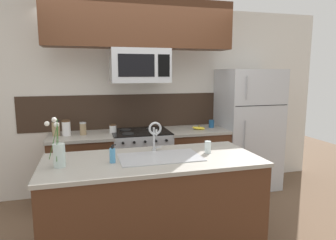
% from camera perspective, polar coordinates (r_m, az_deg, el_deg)
% --- Properties ---
extents(ground_plane, '(10.00, 10.00, 0.00)m').
position_cam_1_polar(ground_plane, '(3.49, -2.26, -20.00)').
color(ground_plane, brown).
extents(rear_partition, '(5.20, 0.10, 2.60)m').
position_cam_1_polar(rear_partition, '(4.39, -2.36, 3.87)').
color(rear_partition, silver).
rests_on(rear_partition, ground).
extents(splash_band, '(3.13, 0.01, 0.48)m').
position_cam_1_polar(splash_band, '(4.29, -6.09, 1.69)').
color(splash_band, '#332319').
rests_on(splash_band, rear_partition).
extents(back_counter_left, '(0.81, 0.65, 0.91)m').
position_cam_1_polar(back_counter_left, '(4.07, -16.05, -9.04)').
color(back_counter_left, '#4C2B19').
rests_on(back_counter_left, ground).
extents(back_counter_right, '(0.84, 0.65, 0.91)m').
position_cam_1_polar(back_counter_right, '(4.33, 5.20, -7.63)').
color(back_counter_right, '#4C2B19').
rests_on(back_counter_right, ground).
extents(stove_range, '(0.76, 0.64, 0.93)m').
position_cam_1_polar(stove_range, '(4.13, -5.18, -8.39)').
color(stove_range, '#B7BABF').
rests_on(stove_range, ground).
extents(microwave, '(0.74, 0.40, 0.43)m').
position_cam_1_polar(microwave, '(3.92, -5.41, 10.24)').
color(microwave, '#B7BABF').
extents(upper_cabinet_band, '(2.35, 0.34, 0.60)m').
position_cam_1_polar(upper_cabinet_band, '(3.94, -5.22, 17.76)').
color(upper_cabinet_band, '#4C2B19').
extents(refrigerator, '(0.83, 0.74, 1.74)m').
position_cam_1_polar(refrigerator, '(4.60, 14.80, -1.60)').
color(refrigerator, '#B7BABF').
rests_on(refrigerator, ground).
extents(storage_jar_tall, '(0.10, 0.10, 0.20)m').
position_cam_1_polar(storage_jar_tall, '(3.99, -20.57, -1.45)').
color(storage_jar_tall, '#997F5B').
rests_on(storage_jar_tall, back_counter_left).
extents(storage_jar_medium, '(0.10, 0.10, 0.20)m').
position_cam_1_polar(storage_jar_medium, '(3.97, -18.81, -1.43)').
color(storage_jar_medium, silver).
rests_on(storage_jar_medium, back_counter_left).
extents(storage_jar_short, '(0.08, 0.08, 0.16)m').
position_cam_1_polar(storage_jar_short, '(3.95, -15.88, -1.59)').
color(storage_jar_short, '#997F5B').
rests_on(storage_jar_short, back_counter_left).
extents(storage_jar_squat, '(0.09, 0.09, 0.11)m').
position_cam_1_polar(storage_jar_squat, '(3.98, -10.46, -1.66)').
color(storage_jar_squat, silver).
rests_on(storage_jar_squat, back_counter_left).
extents(banana_bunch, '(0.19, 0.12, 0.07)m').
position_cam_1_polar(banana_bunch, '(4.17, 5.95, -1.55)').
color(banana_bunch, yellow).
rests_on(banana_bunch, back_counter_right).
extents(coffee_tin, '(0.08, 0.08, 0.11)m').
position_cam_1_polar(coffee_tin, '(4.35, 8.27, -0.71)').
color(coffee_tin, '#1E5184').
rests_on(coffee_tin, back_counter_right).
extents(island_counter, '(1.99, 0.89, 0.91)m').
position_cam_1_polar(island_counter, '(2.96, -2.90, -15.74)').
color(island_counter, '#4C2B19').
rests_on(island_counter, ground).
extents(kitchen_sink, '(0.76, 0.44, 0.16)m').
position_cam_1_polar(kitchen_sink, '(2.84, -1.49, -8.50)').
color(kitchen_sink, '#ADAFB5').
rests_on(kitchen_sink, island_counter).
extents(sink_faucet, '(0.14, 0.14, 0.31)m').
position_cam_1_polar(sink_faucet, '(2.98, -2.51, -2.37)').
color(sink_faucet, '#B7BABF').
rests_on(sink_faucet, island_counter).
extents(dish_soap_bottle, '(0.06, 0.05, 0.16)m').
position_cam_1_polar(dish_soap_bottle, '(2.69, -10.53, -6.60)').
color(dish_soap_bottle, '#4C93C6').
rests_on(dish_soap_bottle, island_counter).
extents(drinking_glass, '(0.06, 0.06, 0.12)m').
position_cam_1_polar(drinking_glass, '(2.98, 7.59, -5.14)').
color(drinking_glass, silver).
rests_on(drinking_glass, island_counter).
extents(flower_vase, '(0.15, 0.14, 0.43)m').
position_cam_1_polar(flower_vase, '(2.68, -20.08, -6.10)').
color(flower_vase, silver).
rests_on(flower_vase, island_counter).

